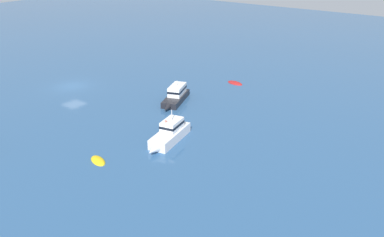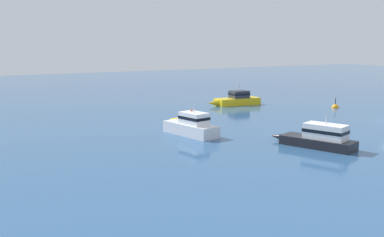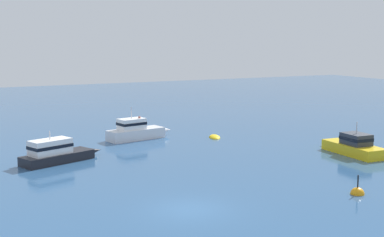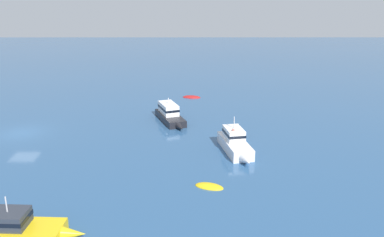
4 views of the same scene
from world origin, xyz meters
name	(u,v)px [view 1 (image 1 of 4)]	position (x,y,z in m)	size (l,w,h in m)	color
ground_plane	(72,86)	(0.00, 0.00, 0.00)	(160.00, 160.00, 0.00)	#2D5684
launch	(169,134)	(-20.14, 4.75, 0.76)	(2.75, 6.61, 2.95)	white
dinghy	(235,83)	(-16.40, -13.53, 0.00)	(2.48, 1.55, 0.49)	#B21E1E
dinghy_1	(98,161)	(-17.65, 11.35, 0.00)	(2.28, 1.63, 0.50)	yellow
powerboat_1	(176,95)	(-14.14, -3.84, 0.74)	(3.57, 6.68, 2.39)	black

